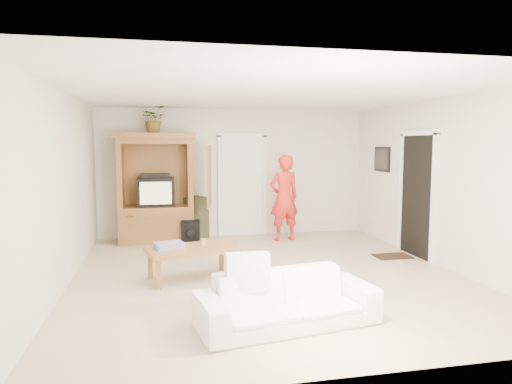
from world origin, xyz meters
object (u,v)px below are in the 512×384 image
(sofa, at_px, (287,300))
(coffee_table, at_px, (192,251))
(man, at_px, (284,198))
(armoire, at_px, (157,195))

(sofa, distance_m, coffee_table, 2.06)
(man, relative_size, sofa, 0.90)
(coffee_table, bearing_deg, armoire, 87.28)
(armoire, xyz_separation_m, sofa, (1.35, -4.52, -0.63))
(coffee_table, bearing_deg, man, 35.96)
(man, xyz_separation_m, coffee_table, (-1.94, -2.24, -0.45))
(armoire, relative_size, coffee_table, 1.56)
(armoire, height_order, sofa, armoire)
(man, distance_m, coffee_table, 3.00)
(armoire, relative_size, man, 1.25)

